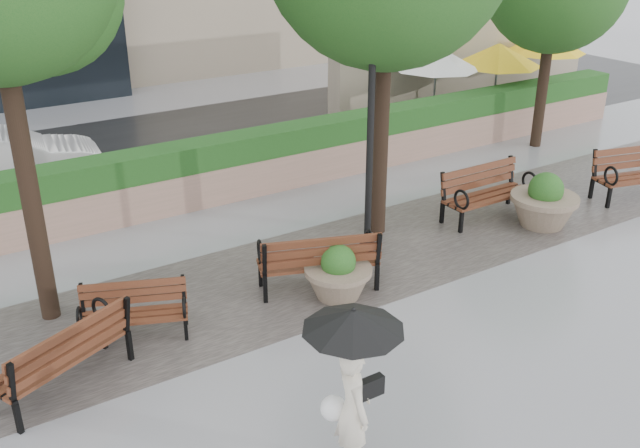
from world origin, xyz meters
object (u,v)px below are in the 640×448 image
planter_left (338,277)px  pedestrian (353,375)px  bench_1 (135,323)px  bench_4 (638,184)px  bench_0 (64,368)px  planter_right (544,205)px  lamppost (370,157)px  car_right (5,160)px  bench_2 (319,272)px  bench_3 (486,203)px

planter_left → pedestrian: 3.95m
bench_1 → bench_4: bearing=19.5°
bench_0 → bench_1: bench_0 is taller
bench_0 → bench_4: 12.29m
bench_4 → planter_right: size_ratio=1.64×
lamppost → car_right: (-4.85, 6.99, -1.19)m
bench_2 → bench_3: 4.53m
bench_0 → planter_left: 4.38m
car_right → pedestrian: (1.50, -11.27, 0.55)m
planter_left → car_right: car_right is taller
planter_right → pedestrian: pedestrian is taller
bench_1 → planter_left: (3.19, -0.62, 0.12)m
bench_1 → bench_3: (7.54, 0.43, 0.07)m
car_right → pedestrian: pedestrian is taller
pedestrian → car_right: bearing=21.7°
bench_3 → planter_right: (0.67, -0.89, 0.12)m
planter_right → car_right: size_ratio=0.32×
bench_0 → pedestrian: 4.10m
bench_0 → lamppost: bearing=165.9°
bench_2 → planter_left: bench_2 is taller
planter_right → planter_left: bearing=-178.2°
bench_0 → planter_left: size_ratio=1.84×
planter_left → car_right: bearing=113.8°
planter_left → bench_2: bearing=108.0°
bench_3 → planter_right: 1.12m
bench_3 → pedestrian: size_ratio=0.98×
bench_4 → lamppost: 6.84m
bench_0 → lamppost: lamppost is taller
bench_4 → pedestrian: bearing=-146.8°
planter_left → lamppost: lamppost is taller
bench_0 → bench_3: (8.73, 1.10, 0.01)m
bench_2 → planter_right: planter_right is taller
bench_3 → bench_0: bearing=-172.7°
bench_3 → planter_left: size_ratio=1.81×
lamppost → car_right: lamppost is taller
bench_0 → bench_4: bearing=155.9°
lamppost → pedestrian: bearing=-128.0°
planter_left → bench_4: bearing=0.4°
bench_1 → planter_left: planter_left is taller
car_right → bench_0: bearing=-179.2°
bench_2 → bench_4: (8.03, -0.34, 0.01)m
bench_2 → planter_left: (0.13, -0.39, 0.05)m
bench_2 → pedestrian: bearing=82.9°
bench_1 → bench_2: size_ratio=0.79×
bench_3 → planter_left: bearing=-166.3°
bench_1 → bench_3: bench_3 is taller
planter_left → lamppost: size_ratio=0.26×
planter_left → planter_right: bearing=1.8°
pedestrian → bench_1: bearing=30.8°
bench_0 → planter_right: bearing=156.7°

